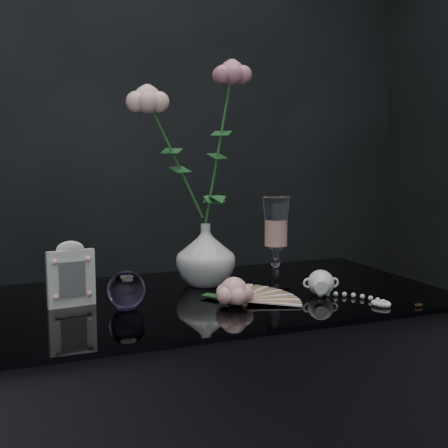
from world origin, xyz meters
name	(u,v)px	position (x,y,z in m)	size (l,w,h in m)	color
vase	(206,255)	(0.01, 0.15, 0.84)	(0.15, 0.15, 0.15)	silver
wine_glass	(276,243)	(0.15, 0.05, 0.87)	(0.07, 0.07, 0.22)	white
picture_frame	(71,274)	(-0.33, 0.08, 0.83)	(0.11, 0.08, 0.14)	silver
paperweight	(126,290)	(-0.22, 0.02, 0.80)	(0.08, 0.08, 0.08)	#AA7CCA
paper_fan	(244,299)	(0.02, -0.06, 0.78)	(0.25, 0.20, 0.03)	beige
loose_rose	(234,291)	(0.00, -0.05, 0.79)	(0.14, 0.18, 0.06)	#FFAFA4
pearl_jar	(321,282)	(0.22, -0.04, 0.79)	(0.21, 0.22, 0.06)	silver
roses	(195,140)	(-0.02, 0.15, 1.12)	(0.30, 0.11, 0.44)	#FFB8AC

